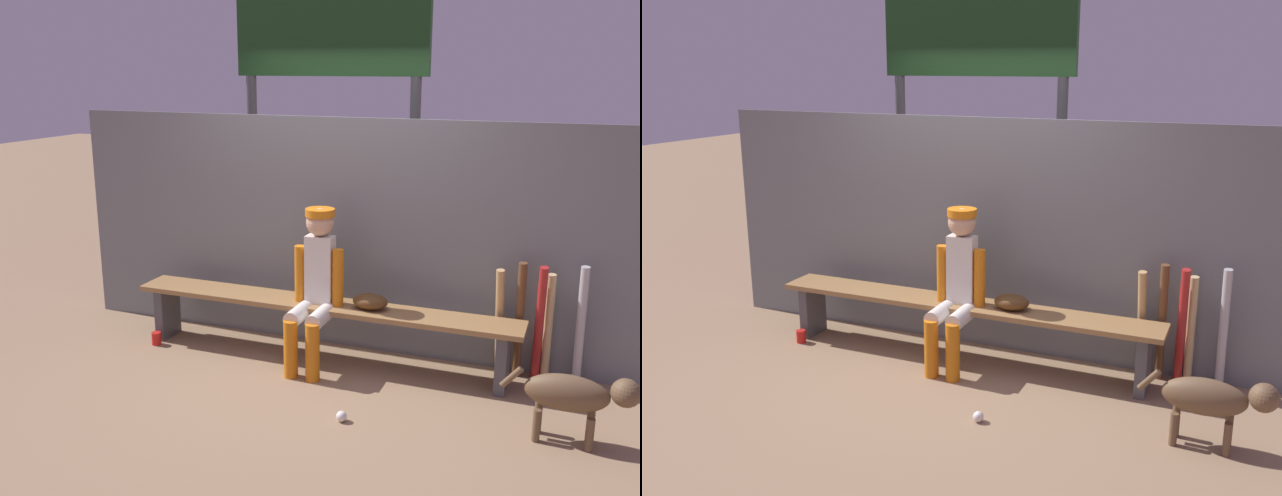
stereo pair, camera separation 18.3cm
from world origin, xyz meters
The scene contains 15 objects.
ground_plane centered at (0.00, 0.00, 0.00)m, with size 30.00×30.00×0.00m, color #937556.
chainlink_fence centered at (0.00, 0.38, 0.97)m, with size 4.86×0.03×1.94m, color slate.
dugout_bench centered at (0.00, 0.00, 0.40)m, with size 3.20×0.36×0.50m.
player_seated centered at (0.00, -0.11, 0.69)m, with size 0.41×0.55×1.27m.
baseball_glove centered at (0.42, 0.00, 0.56)m, with size 0.28×0.20×0.12m, color #593819.
bat_wood_tan centered at (1.38, 0.27, 0.43)m, with size 0.06×0.06×0.86m, color tan.
bat_wood_dark centered at (1.53, 0.25, 0.47)m, with size 0.06×0.06×0.93m, color brown.
bat_aluminum_red centered at (1.67, 0.23, 0.47)m, with size 0.06×0.06×0.94m, color #B22323.
bat_wood_natural centered at (1.73, 0.29, 0.43)m, with size 0.06×0.06×0.85m, color tan.
bat_aluminum_silver centered at (1.96, 0.26, 0.47)m, with size 0.06×0.06×0.94m, color #B7B7BC.
baseball centered at (0.51, -0.90, 0.04)m, with size 0.07×0.07×0.07m, color white.
cup_on_ground centered at (-1.43, -0.21, 0.06)m, with size 0.08×0.08×0.11m, color red.
cup_on_bench centered at (0.03, 0.00, 0.55)m, with size 0.08×0.08×0.11m, color red.
scoreboard centered at (-0.40, 1.42, 2.36)m, with size 2.18×0.27×3.39m.
dog centered at (1.97, -0.62, 0.34)m, with size 0.84×0.20×0.49m.
Camera 1 is at (1.94, -4.94, 2.34)m, focal length 39.31 mm.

